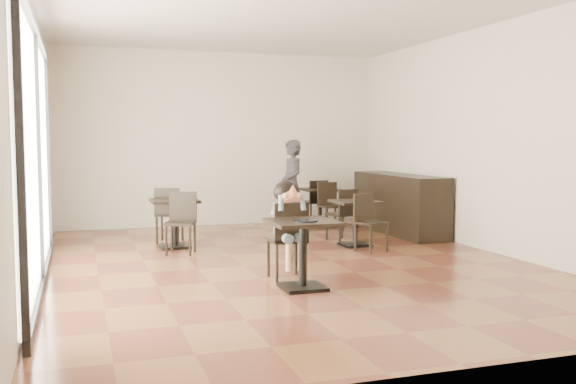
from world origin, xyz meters
name	(u,v)px	position (x,y,z in m)	size (l,w,h in m)	color
floor	(288,263)	(0.00, 0.00, 0.00)	(6.00, 8.00, 0.01)	brown
ceiling	(288,10)	(0.00, 0.00, 3.20)	(6.00, 8.00, 0.01)	silver
wall_back	(221,139)	(0.00, 4.00, 1.60)	(6.00, 0.01, 3.20)	beige
wall_front	(474,138)	(0.00, -4.00, 1.60)	(6.00, 0.01, 3.20)	beige
wall_left	(35,139)	(-3.00, 0.00, 1.60)	(0.01, 8.00, 3.20)	beige
wall_right	(490,139)	(3.00, 0.00, 1.60)	(0.01, 8.00, 3.20)	beige
storefront_window	(35,158)	(-2.97, -0.50, 1.40)	(0.04, 4.50, 2.60)	white
child_table	(303,255)	(-0.30, -1.39, 0.37)	(0.70, 0.70, 0.74)	black
child_chair	(287,240)	(-0.30, -0.84, 0.44)	(0.40, 0.40, 0.89)	black
child	(287,230)	(-0.30, -0.84, 0.56)	(0.40, 0.56, 1.12)	slate
plate	(306,221)	(-0.30, -1.49, 0.75)	(0.25, 0.25, 0.01)	black
pizza_slice	(292,196)	(-0.30, -1.03, 0.97)	(0.26, 0.20, 0.06)	#DFAF7A
adult_patron	(292,185)	(1.03, 2.94, 0.79)	(0.58, 0.38, 1.59)	#36363A
cafe_table_mid	(355,223)	(1.38, 0.99, 0.34)	(0.64, 0.64, 0.68)	black
cafe_table_left	(175,224)	(-1.21, 1.67, 0.36)	(0.68, 0.68, 0.71)	black
cafe_table_back	(320,207)	(1.68, 3.24, 0.35)	(0.66, 0.66, 0.69)	black
chair_mid_a	(341,215)	(1.38, 1.54, 0.41)	(0.37, 0.37, 0.82)	black
chair_mid_b	(371,223)	(1.38, 0.44, 0.41)	(0.37, 0.37, 0.82)	black
chair_left_a	(170,215)	(-1.21, 2.22, 0.43)	(0.39, 0.39, 0.86)	black
chair_left_b	(180,223)	(-1.21, 1.12, 0.43)	(0.39, 0.39, 0.86)	black
chair_back_a	(315,202)	(1.68, 3.50, 0.42)	(0.37, 0.37, 0.83)	black
chair_back_b	(331,206)	(1.68, 2.69, 0.42)	(0.37, 0.37, 0.83)	black
service_counter	(399,204)	(2.65, 2.00, 0.50)	(0.60, 2.40, 1.00)	black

